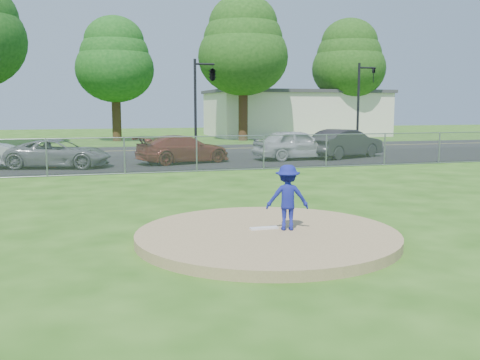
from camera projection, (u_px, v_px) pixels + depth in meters
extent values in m
plane|color=#255312|center=(182.00, 179.00, 20.53)|extent=(120.00, 120.00, 0.00)
cylinder|color=#977D53|center=(267.00, 236.00, 11.00)|extent=(5.40, 5.40, 0.20)
cube|color=white|center=(264.00, 228.00, 11.17)|extent=(0.60, 0.15, 0.04)
cube|color=gray|center=(173.00, 155.00, 22.33)|extent=(40.00, 0.06, 1.50)
cube|color=black|center=(159.00, 162.00, 26.71)|extent=(50.00, 8.00, 0.01)
cube|color=black|center=(143.00, 150.00, 33.84)|extent=(60.00, 7.00, 0.01)
cube|color=beige|center=(295.00, 115.00, 51.32)|extent=(16.00, 9.00, 4.00)
cube|color=#3F3F42|center=(295.00, 92.00, 51.03)|extent=(16.40, 9.40, 0.30)
cylinder|color=#372514|center=(117.00, 117.00, 42.82)|extent=(0.72, 0.72, 3.85)
ellipsoid|color=#144D15|center=(115.00, 69.00, 42.31)|extent=(6.16, 6.16, 5.24)
ellipsoid|color=#144D15|center=(115.00, 55.00, 42.16)|extent=(5.42, 5.42, 4.61)
ellipsoid|color=#144D15|center=(114.00, 41.00, 42.01)|extent=(4.68, 4.68, 3.98)
cylinder|color=#392215|center=(243.00, 113.00, 43.64)|extent=(0.76, 0.76, 4.55)
ellipsoid|color=#1B4913|center=(243.00, 57.00, 43.03)|extent=(7.28, 7.28, 6.19)
ellipsoid|color=#1B4913|center=(243.00, 41.00, 42.86)|extent=(6.41, 6.41, 5.45)
ellipsoid|color=#1B4913|center=(243.00, 24.00, 42.69)|extent=(5.53, 5.53, 4.70)
cylinder|color=#3A2415|center=(347.00, 114.00, 49.56)|extent=(0.74, 0.74, 4.20)
ellipsoid|color=#1A4412|center=(349.00, 69.00, 49.00)|extent=(6.72, 6.72, 5.71)
ellipsoid|color=#1A4412|center=(349.00, 56.00, 48.84)|extent=(5.91, 5.91, 5.03)
ellipsoid|color=#1A4412|center=(349.00, 42.00, 48.69)|extent=(5.11, 5.11, 4.34)
cylinder|color=black|center=(195.00, 106.00, 32.39)|extent=(0.16, 0.16, 5.60)
cylinder|color=black|center=(205.00, 64.00, 32.22)|extent=(1.20, 0.12, 0.12)
imported|color=black|center=(212.00, 73.00, 32.42)|extent=(0.53, 2.48, 1.00)
cylinder|color=black|center=(358.00, 106.00, 35.44)|extent=(0.16, 0.16, 5.60)
cylinder|color=black|center=(367.00, 68.00, 35.27)|extent=(1.20, 0.12, 0.12)
imported|color=black|center=(374.00, 76.00, 35.47)|extent=(0.16, 0.20, 1.00)
imported|color=navy|center=(287.00, 197.00, 11.04)|extent=(0.98, 0.71, 1.36)
cone|color=#F3540C|center=(52.00, 159.00, 24.35)|extent=(0.39, 0.39, 0.75)
imported|color=slate|center=(59.00, 153.00, 24.15)|extent=(4.99, 3.27, 1.28)
imported|color=maroon|center=(183.00, 149.00, 26.14)|extent=(5.03, 3.17, 1.36)
imported|color=silver|center=(297.00, 144.00, 27.92)|extent=(4.70, 2.16, 1.56)
imported|color=black|center=(345.00, 143.00, 28.91)|extent=(4.92, 3.30, 1.53)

